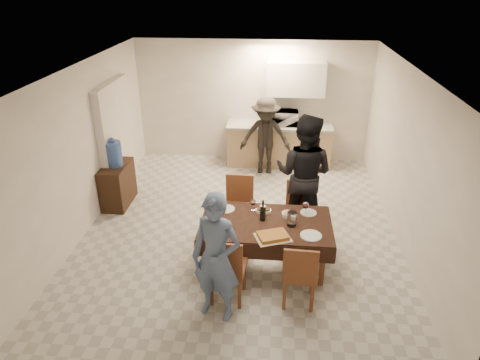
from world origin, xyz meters
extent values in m
cube|color=silver|center=(0.00, 0.00, 0.00)|extent=(5.00, 6.00, 0.02)
cube|color=white|center=(0.00, 0.00, 2.60)|extent=(5.00, 6.00, 0.02)
cube|color=white|center=(0.00, 3.00, 1.30)|extent=(5.00, 0.02, 2.60)
cube|color=white|center=(0.00, -3.00, 1.30)|extent=(5.00, 0.02, 2.60)
cube|color=white|center=(-2.50, 0.00, 1.30)|extent=(0.02, 6.00, 2.60)
cube|color=white|center=(2.50, 0.00, 1.30)|extent=(0.02, 6.00, 2.60)
cube|color=silver|center=(-2.42, 1.20, 1.05)|extent=(0.15, 1.40, 2.10)
cube|color=tan|center=(0.60, 2.68, 0.43)|extent=(2.20, 0.60, 0.86)
cube|color=#A4A49F|center=(0.60, 2.68, 0.89)|extent=(2.24, 0.64, 0.05)
cube|color=silver|center=(0.90, 2.82, 1.85)|extent=(1.20, 0.34, 0.70)
cube|color=black|center=(0.44, -0.95, 0.69)|extent=(1.82, 1.06, 0.04)
cube|color=brown|center=(0.44, -0.95, 0.34)|extent=(0.07, 0.07, 0.67)
cube|color=brown|center=(-0.01, -1.70, 0.47)|extent=(0.48, 0.48, 0.05)
cube|color=brown|center=(-0.01, -1.90, 0.74)|extent=(0.44, 0.08, 0.47)
cube|color=brown|center=(0.89, -1.70, 0.45)|extent=(0.44, 0.44, 0.05)
cube|color=brown|center=(0.89, -1.89, 0.70)|extent=(0.42, 0.06, 0.45)
cube|color=brown|center=(-0.01, -0.20, 0.47)|extent=(0.44, 0.44, 0.05)
cube|color=brown|center=(-0.01, -0.40, 0.73)|extent=(0.44, 0.04, 0.47)
cube|color=brown|center=(0.89, -0.20, 0.44)|extent=(0.49, 0.49, 0.05)
cube|color=brown|center=(0.89, -0.38, 0.68)|extent=(0.41, 0.13, 0.44)
cube|color=black|center=(-2.28, 0.63, 0.38)|extent=(0.41, 0.82, 0.76)
cylinder|color=#3E65BF|center=(-2.28, 0.63, 0.98)|extent=(0.29, 0.29, 0.44)
cylinder|color=white|center=(0.79, -1.00, 0.81)|extent=(0.13, 0.13, 0.20)
cube|color=#B08633|center=(0.54, -1.33, 0.74)|extent=(0.53, 0.47, 0.06)
cylinder|color=white|center=(0.74, -0.77, 0.74)|extent=(0.16, 0.16, 0.06)
cylinder|color=white|center=(0.39, -0.67, 0.73)|extent=(0.21, 0.21, 0.04)
cylinder|color=white|center=(-0.16, -1.25, 0.71)|extent=(0.25, 0.25, 0.01)
cylinder|color=white|center=(1.04, -1.25, 0.72)|extent=(0.29, 0.29, 0.02)
cylinder|color=white|center=(-0.16, -0.65, 0.72)|extent=(0.27, 0.27, 0.02)
cylinder|color=white|center=(1.04, -0.65, 0.71)|extent=(0.24, 0.24, 0.01)
imported|color=silver|center=(0.71, 2.68, 1.06)|extent=(0.55, 0.38, 0.31)
imported|color=slate|center=(-0.11, -2.00, 0.83)|extent=(0.69, 0.55, 1.66)
imported|color=black|center=(0.99, 0.10, 0.98)|extent=(1.15, 1.03, 1.95)
imported|color=black|center=(0.32, 2.23, 0.80)|extent=(1.04, 0.60, 1.60)
camera|label=1|loc=(0.52, -6.03, 3.85)|focal=32.00mm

